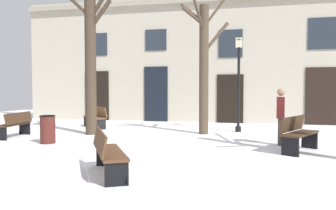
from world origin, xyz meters
TOP-DOWN VIEW (x-y plane):
  - ground_plane at (0.00, 0.00)m, footprint 28.98×28.98m
  - building_facade at (0.00, 7.87)m, footprint 18.11×0.60m
  - tree_left_of_center at (-3.00, 2.35)m, footprint 2.05×1.74m
  - tree_right_of_center at (0.87, 3.40)m, footprint 1.80×1.71m
  - streetlamp at (2.08, 4.32)m, footprint 0.30×0.30m
  - litter_bin at (-3.36, 0.18)m, footprint 0.47×0.47m
  - bench_back_to_back_right at (-3.79, 4.39)m, footprint 1.56×1.60m
  - bench_facing_shops at (-0.13, -2.90)m, footprint 1.29×1.77m
  - bench_near_lamp at (-5.17, 1.07)m, footprint 0.64×1.61m
  - bench_by_litter_bin at (3.72, 0.45)m, footprint 1.14×1.60m
  - person_crossing_plaza at (3.35, 1.42)m, footprint 0.26×0.40m

SIDE VIEW (x-z plane):
  - ground_plane at x=0.00m, z-range 0.00..0.00m
  - litter_bin at x=-3.36m, z-range 0.00..0.84m
  - bench_near_lamp at x=-5.17m, z-range 0.01..0.85m
  - bench_facing_shops at x=-0.13m, z-range 0.01..0.86m
  - bench_back_to_back_right at x=-3.79m, z-range 0.02..0.89m
  - bench_by_litter_bin at x=3.72m, z-range 0.01..0.93m
  - person_crossing_plaza at x=3.35m, z-range 0.08..1.72m
  - streetlamp at x=2.08m, z-range 0.41..4.01m
  - tree_right_of_center at x=0.87m, z-range 0.04..5.09m
  - tree_left_of_center at x=-3.00m, z-range -0.05..5.86m
  - building_facade at x=0.00m, z-range 0.05..6.16m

